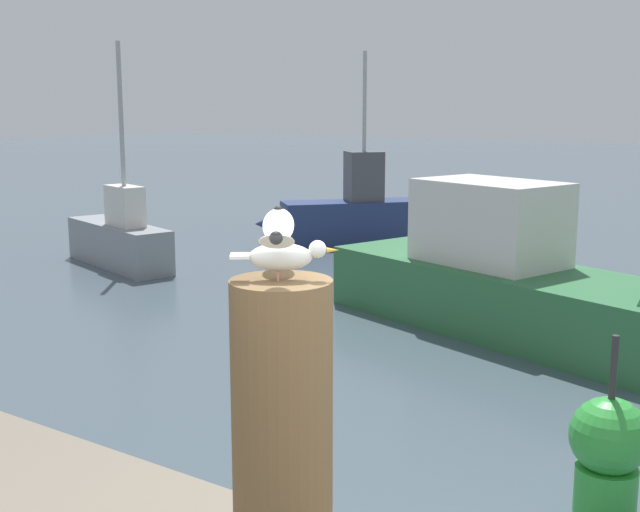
{
  "coord_description": "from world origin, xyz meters",
  "views": [
    {
      "loc": [
        0.69,
        -2.66,
        2.91
      ],
      "look_at": [
        -1.06,
        -0.1,
        2.33
      ],
      "focal_mm": 46.17,
      "sensor_mm": 36.0,
      "label": 1
    }
  ],
  "objects_px": {
    "mooring_post": "(282,426)",
    "channel_buoy": "(608,451)",
    "boat_grey": "(115,238)",
    "seagull": "(281,246)",
    "boat_navy": "(349,216)",
    "boat_green": "(549,293)"
  },
  "relations": [
    {
      "from": "seagull",
      "to": "boat_green",
      "type": "relative_size",
      "value": 0.1
    },
    {
      "from": "seagull",
      "to": "boat_green",
      "type": "bearing_deg",
      "value": 101.3
    },
    {
      "from": "mooring_post",
      "to": "boat_navy",
      "type": "xyz_separation_m",
      "value": [
        -7.32,
        12.01,
        -1.12
      ]
    },
    {
      "from": "boat_grey",
      "to": "mooring_post",
      "type": "bearing_deg",
      "value": -38.77
    },
    {
      "from": "boat_green",
      "to": "boat_grey",
      "type": "distance_m",
      "value": 8.21
    },
    {
      "from": "boat_grey",
      "to": "seagull",
      "type": "bearing_deg",
      "value": -38.76
    },
    {
      "from": "boat_navy",
      "to": "boat_grey",
      "type": "bearing_deg",
      "value": -119.1
    },
    {
      "from": "seagull",
      "to": "channel_buoy",
      "type": "relative_size",
      "value": 0.46
    },
    {
      "from": "boat_green",
      "to": "boat_grey",
      "type": "relative_size",
      "value": 1.61
    },
    {
      "from": "mooring_post",
      "to": "boat_navy",
      "type": "distance_m",
      "value": 14.11
    },
    {
      "from": "boat_green",
      "to": "boat_navy",
      "type": "distance_m",
      "value": 7.46
    },
    {
      "from": "boat_grey",
      "to": "channel_buoy",
      "type": "height_order",
      "value": "boat_grey"
    },
    {
      "from": "seagull",
      "to": "mooring_post",
      "type": "bearing_deg",
      "value": -143.54
    },
    {
      "from": "boat_green",
      "to": "channel_buoy",
      "type": "xyz_separation_m",
      "value": [
        1.81,
        -3.99,
        -0.14
      ]
    },
    {
      "from": "mooring_post",
      "to": "boat_green",
      "type": "distance_m",
      "value": 7.6
    },
    {
      "from": "boat_green",
      "to": "boat_navy",
      "type": "xyz_separation_m",
      "value": [
        -5.84,
        4.64,
        -0.01
      ]
    },
    {
      "from": "mooring_post",
      "to": "channel_buoy",
      "type": "relative_size",
      "value": 0.84
    },
    {
      "from": "mooring_post",
      "to": "channel_buoy",
      "type": "height_order",
      "value": "mooring_post"
    },
    {
      "from": "mooring_post",
      "to": "boat_grey",
      "type": "height_order",
      "value": "boat_grey"
    },
    {
      "from": "boat_green",
      "to": "mooring_post",
      "type": "bearing_deg",
      "value": -78.72
    },
    {
      "from": "boat_grey",
      "to": "channel_buoy",
      "type": "bearing_deg",
      "value": -23.66
    },
    {
      "from": "mooring_post",
      "to": "boat_green",
      "type": "xyz_separation_m",
      "value": [
        -1.47,
        7.37,
        -1.11
      ]
    }
  ]
}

